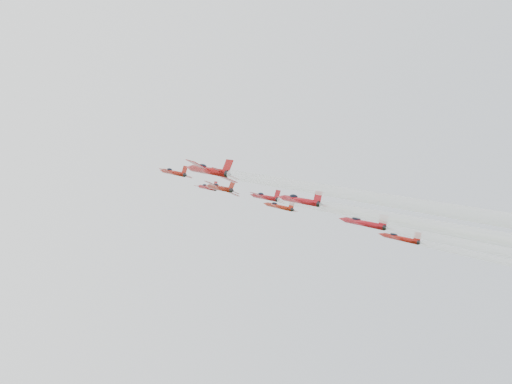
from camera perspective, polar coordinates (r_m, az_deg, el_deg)
jet_lead at (r=150.14m, az=-4.90°, el=0.46°), size 8.61×11.20×6.50m
jet_row2_left at (r=129.39m, az=-8.28°, el=1.96°), size 8.55×11.12×6.46m
jet_row2_center at (r=136.13m, az=-3.68°, el=0.42°), size 9.94×12.92×7.50m
jet_row2_right at (r=141.42m, az=2.29°, el=-1.45°), size 8.74×11.36×6.60m
jet_center at (r=89.54m, az=15.48°, el=-3.24°), size 8.55×82.60×43.95m
jet_rear_farleft at (r=56.46m, az=19.29°, el=-1.24°), size 10.37×100.21×53.32m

